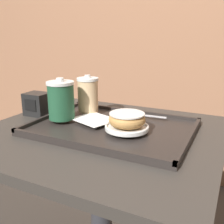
% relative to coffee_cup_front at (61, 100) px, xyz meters
% --- Properties ---
extents(wall_behind, '(8.00, 0.05, 2.40)m').
position_rel_coffee_cup_front_xyz_m(wall_behind, '(0.15, 1.11, 0.39)').
color(wall_behind, '#9E6B4C').
rests_on(wall_behind, ground_plane).
extents(cafe_table, '(0.79, 0.72, 0.72)m').
position_rel_coffee_cup_front_xyz_m(cafe_table, '(0.15, 0.01, -0.27)').
color(cafe_table, '#38332D').
rests_on(cafe_table, ground_plane).
extents(serving_tray, '(0.53, 0.39, 0.02)m').
position_rel_coffee_cup_front_xyz_m(serving_tray, '(0.19, 0.03, -0.09)').
color(serving_tray, '#282321').
rests_on(serving_tray, cafe_table).
extents(napkin_paper, '(0.17, 0.16, 0.00)m').
position_rel_coffee_cup_front_xyz_m(napkin_paper, '(0.11, 0.04, -0.07)').
color(napkin_paper, white).
rests_on(napkin_paper, serving_tray).
extents(coffee_cup_front, '(0.10, 0.10, 0.15)m').
position_rel_coffee_cup_front_xyz_m(coffee_cup_front, '(0.00, 0.00, 0.00)').
color(coffee_cup_front, '#235638').
rests_on(coffee_cup_front, serving_tray).
extents(coffee_cup_rear, '(0.08, 0.08, 0.14)m').
position_rel_coffee_cup_front_xyz_m(coffee_cup_rear, '(0.04, 0.12, -0.00)').
color(coffee_cup_rear, '#E0B784').
rests_on(coffee_cup_rear, serving_tray).
extents(plate_with_chocolate_donut, '(0.14, 0.14, 0.01)m').
position_rel_coffee_cup_front_xyz_m(plate_with_chocolate_donut, '(0.26, -0.00, -0.06)').
color(plate_with_chocolate_donut, white).
rests_on(plate_with_chocolate_donut, serving_tray).
extents(donut_chocolate_glazed, '(0.12, 0.12, 0.04)m').
position_rel_coffee_cup_front_xyz_m(donut_chocolate_glazed, '(0.26, -0.00, -0.03)').
color(donut_chocolate_glazed, tan).
rests_on(donut_chocolate_glazed, plate_with_chocolate_donut).
extents(spoon, '(0.15, 0.03, 0.01)m').
position_rel_coffee_cup_front_xyz_m(spoon, '(0.23, 0.16, -0.06)').
color(spoon, silver).
rests_on(spoon, serving_tray).
extents(napkin_dispenser, '(0.09, 0.08, 0.09)m').
position_rel_coffee_cup_front_xyz_m(napkin_dispenser, '(-0.16, 0.06, -0.05)').
color(napkin_dispenser, black).
rests_on(napkin_dispenser, cafe_table).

